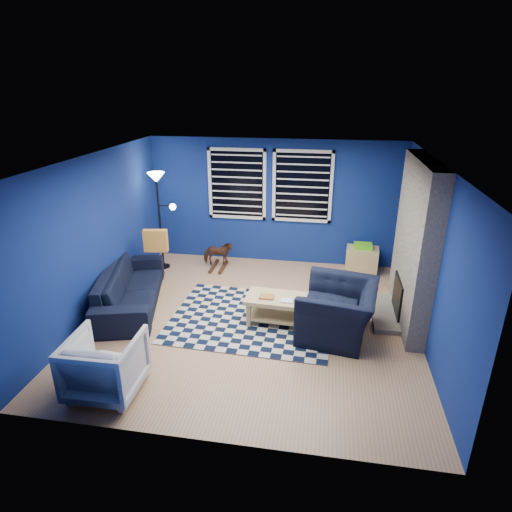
{
  "coord_description": "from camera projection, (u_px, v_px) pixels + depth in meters",
  "views": [
    {
      "loc": [
        1.02,
        -5.79,
        3.48
      ],
      "look_at": [
        -0.0,
        0.3,
        0.97
      ],
      "focal_mm": 30.0,
      "sensor_mm": 36.0,
      "label": 1
    }
  ],
  "objects": [
    {
      "name": "window_left",
      "position": [
        237.0,
        184.0,
        8.51
      ],
      "size": [
        1.17,
        0.06,
        1.42
      ],
      "color": "black",
      "rests_on": "wall_back"
    },
    {
      "name": "throw_pillow",
      "position": [
        156.0,
        241.0,
        7.66
      ],
      "size": [
        0.44,
        0.19,
        0.4
      ],
      "primitive_type": "cube",
      "rotation": [
        0.0,
        0.0,
        0.15
      ],
      "color": "gold",
      "rests_on": "sofa"
    },
    {
      "name": "floor",
      "position": [
        253.0,
        320.0,
        6.75
      ],
      "size": [
        5.0,
        5.0,
        0.0
      ],
      "primitive_type": "plane",
      "color": "tan",
      "rests_on": "ground"
    },
    {
      "name": "rug",
      "position": [
        252.0,
        318.0,
        6.79
      ],
      "size": [
        2.58,
        2.1,
        0.02
      ],
      "primitive_type": "cube",
      "rotation": [
        0.0,
        0.0,
        -0.04
      ],
      "color": "black",
      "rests_on": "floor"
    },
    {
      "name": "floor_lamp",
      "position": [
        158.0,
        191.0,
        8.1
      ],
      "size": [
        0.52,
        0.32,
        1.92
      ],
      "color": "black",
      "rests_on": "floor"
    },
    {
      "name": "armchair_big",
      "position": [
        338.0,
        310.0,
        6.25
      ],
      "size": [
        1.36,
        1.23,
        0.78
      ],
      "primitive_type": "imported",
      "rotation": [
        0.0,
        0.0,
        -1.73
      ],
      "color": "black",
      "rests_on": "floor"
    },
    {
      "name": "sofa",
      "position": [
        130.0,
        287.0,
        7.1
      ],
      "size": [
        2.37,
        1.42,
        0.65
      ],
      "primitive_type": "imported",
      "rotation": [
        0.0,
        0.0,
        1.84
      ],
      "color": "black",
      "rests_on": "floor"
    },
    {
      "name": "wall_left",
      "position": [
        95.0,
        237.0,
        6.67
      ],
      "size": [
        0.0,
        5.0,
        5.0
      ],
      "primitive_type": "plane",
      "rotation": [
        1.57,
        0.0,
        1.57
      ],
      "color": "navy",
      "rests_on": "floor"
    },
    {
      "name": "ceiling",
      "position": [
        253.0,
        160.0,
        5.81
      ],
      "size": [
        5.0,
        5.0,
        0.0
      ],
      "primitive_type": "plane",
      "rotation": [
        3.14,
        0.0,
        0.0
      ],
      "color": "white",
      "rests_on": "wall_back"
    },
    {
      "name": "wall_back",
      "position": [
        274.0,
        202.0,
        8.57
      ],
      "size": [
        5.0,
        0.0,
        5.0
      ],
      "primitive_type": "plane",
      "rotation": [
        1.57,
        0.0,
        0.0
      ],
      "color": "navy",
      "rests_on": "floor"
    },
    {
      "name": "fireplace",
      "position": [
        414.0,
        247.0,
        6.4
      ],
      "size": [
        0.65,
        2.0,
        2.5
      ],
      "color": "gray",
      "rests_on": "floor"
    },
    {
      "name": "window_right",
      "position": [
        302.0,
        187.0,
        8.31
      ],
      "size": [
        1.17,
        0.06,
        1.42
      ],
      "color": "black",
      "rests_on": "wall_back"
    },
    {
      "name": "tv",
      "position": [
        406.0,
        207.0,
        7.68
      ],
      "size": [
        0.07,
        1.0,
        0.58
      ],
      "color": "black",
      "rests_on": "wall_right"
    },
    {
      "name": "coffee_table",
      "position": [
        277.0,
        304.0,
        6.55
      ],
      "size": [
        0.98,
        0.6,
        0.47
      ],
      "rotation": [
        0.0,
        0.0,
        -0.06
      ],
      "color": "tan",
      "rests_on": "rug"
    },
    {
      "name": "cabinet",
      "position": [
        362.0,
        260.0,
        8.37
      ],
      "size": [
        0.64,
        0.45,
        0.6
      ],
      "rotation": [
        0.0,
        0.0,
        -0.07
      ],
      "color": "tan",
      "rests_on": "floor"
    },
    {
      "name": "rocking_horse",
      "position": [
        218.0,
        254.0,
        8.52
      ],
      "size": [
        0.37,
        0.62,
        0.49
      ],
      "primitive_type": "imported",
      "rotation": [
        0.0,
        0.0,
        1.77
      ],
      "color": "#402114",
      "rests_on": "floor"
    },
    {
      "name": "armchair_bent",
      "position": [
        105.0,
        364.0,
        5.07
      ],
      "size": [
        0.83,
        0.85,
        0.76
      ],
      "primitive_type": "imported",
      "rotation": [
        0.0,
        0.0,
        3.16
      ],
      "color": "gray",
      "rests_on": "floor"
    },
    {
      "name": "wall_right",
      "position": [
        431.0,
        257.0,
        5.9
      ],
      "size": [
        0.0,
        5.0,
        5.0
      ],
      "primitive_type": "plane",
      "rotation": [
        1.57,
        0.0,
        -1.57
      ],
      "color": "navy",
      "rests_on": "floor"
    }
  ]
}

